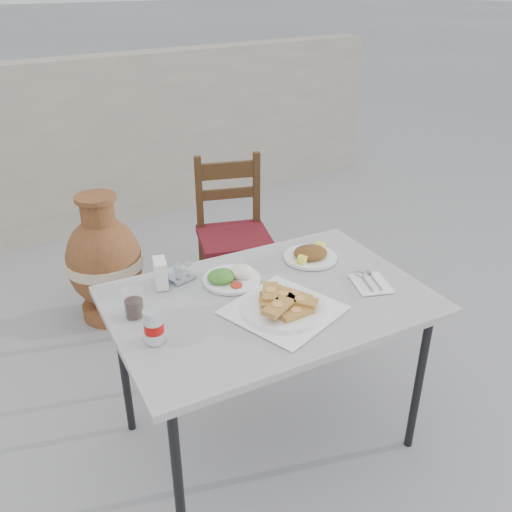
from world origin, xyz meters
TOP-DOWN VIEW (x-y plane):
  - ground at (0.00, 0.00)m, footprint 80.00×80.00m
  - cafe_table at (0.12, 0.03)m, footprint 1.20×0.91m
  - pide_plate at (0.11, -0.07)m, footprint 0.40×0.40m
  - salad_rice_plate at (0.08, 0.20)m, footprint 0.22×0.22m
  - salad_chopped_plate at (0.43, 0.16)m, footprint 0.21×0.21m
  - soda_can at (-0.32, 0.03)m, footprint 0.06×0.06m
  - cola_glass at (-0.31, 0.20)m, footprint 0.07×0.07m
  - napkin_holder at (-0.15, 0.33)m, footprint 0.07×0.10m
  - condiment_caddy at (-0.06, 0.33)m, footprint 0.10×0.09m
  - cutlery_napkin at (0.48, -0.11)m, footprint 0.18×0.20m
  - chair at (0.60, 0.96)m, footprint 0.49×0.49m
  - terracotta_urn at (-0.03, 1.26)m, footprint 0.40×0.40m
  - back_wall at (0.00, 2.50)m, footprint 6.00×0.25m

SIDE VIEW (x-z plane):
  - ground at x=0.00m, z-range 0.00..0.00m
  - terracotta_urn at x=-0.03m, z-range -0.02..0.68m
  - chair at x=0.60m, z-range 0.01..0.86m
  - back_wall at x=0.00m, z-range 0.00..1.20m
  - cafe_table at x=0.12m, z-range 0.29..0.96m
  - cutlery_napkin at x=0.48m, z-range 0.67..0.68m
  - salad_chopped_plate at x=0.43m, z-range 0.67..0.71m
  - salad_rice_plate at x=0.08m, z-range 0.66..0.72m
  - condiment_caddy at x=-0.06m, z-range 0.66..0.73m
  - pide_plate at x=0.11m, z-range 0.67..0.74m
  - cola_glass at x=-0.31m, z-range 0.67..0.76m
  - napkin_holder at x=-0.15m, z-range 0.67..0.77m
  - soda_can at x=-0.32m, z-range 0.67..0.78m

